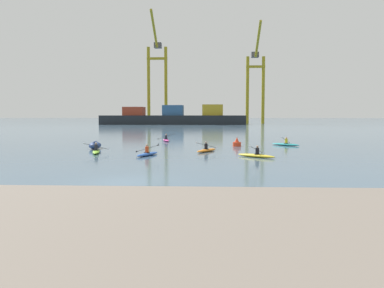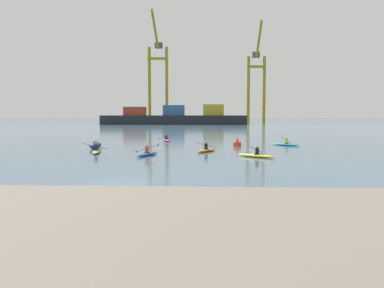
{
  "view_description": "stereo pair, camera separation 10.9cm",
  "coord_description": "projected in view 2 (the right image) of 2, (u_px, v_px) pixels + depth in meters",
  "views": [
    {
      "loc": [
        4.15,
        -19.18,
        3.39
      ],
      "look_at": [
        2.5,
        17.71,
        0.6
      ],
      "focal_mm": 36.23,
      "sensor_mm": 36.0,
      "label": 1
    },
    {
      "loc": [
        4.26,
        -19.18,
        3.39
      ],
      "look_at": [
        2.5,
        17.71,
        0.6
      ],
      "focal_mm": 36.23,
      "sensor_mm": 36.0,
      "label": 2
    }
  ],
  "objects": [
    {
      "name": "capsized_dinghy",
      "position": [
        95.0,
        145.0,
        38.52
      ],
      "size": [
        1.32,
        2.69,
        0.76
      ],
      "color": "navy",
      "rests_on": "ground"
    },
    {
      "name": "gantry_crane_west_mid",
      "position": [
        256.0,
        78.0,
        147.02
      ],
      "size": [
        7.18,
        17.6,
        36.03
      ],
      "color": "olive",
      "rests_on": "ground"
    },
    {
      "name": "ground_plane",
      "position": [
        126.0,
        182.0,
        19.56
      ],
      "size": [
        800.0,
        800.0,
        0.0
      ],
      "primitive_type": "plane",
      "color": "#425B70"
    },
    {
      "name": "kayak_yellow",
      "position": [
        256.0,
        155.0,
        30.88
      ],
      "size": [
        3.04,
        2.58,
        1.03
      ],
      "color": "yellow",
      "rests_on": "ground"
    },
    {
      "name": "kayak_lime",
      "position": [
        96.0,
        151.0,
        34.27
      ],
      "size": [
        2.18,
        3.45,
        0.95
      ],
      "color": "#7ABC2D",
      "rests_on": "ground"
    },
    {
      "name": "kayak_orange",
      "position": [
        206.0,
        150.0,
        35.53
      ],
      "size": [
        2.14,
        3.28,
        0.95
      ],
      "color": "orange",
      "rests_on": "ground"
    },
    {
      "name": "kayak_blue",
      "position": [
        147.0,
        154.0,
        32.15
      ],
      "size": [
        2.1,
        3.41,
        0.99
      ],
      "color": "#2856B2",
      "rests_on": "ground"
    },
    {
      "name": "gantry_crane_west",
      "position": [
        158.0,
        72.0,
        149.8
      ],
      "size": [
        7.96,
        19.19,
        40.16
      ],
      "color": "olive",
      "rests_on": "ground"
    },
    {
      "name": "kayak_magenta",
      "position": [
        166.0,
        140.0,
        49.81
      ],
      "size": [
        2.15,
        3.44,
        0.99
      ],
      "color": "#C13384",
      "rests_on": "ground"
    },
    {
      "name": "kayak_teal",
      "position": [
        286.0,
        144.0,
        42.57
      ],
      "size": [
        2.93,
        2.71,
        1.09
      ],
      "color": "teal",
      "rests_on": "ground"
    },
    {
      "name": "container_barge",
      "position": [
        175.0,
        118.0,
        137.24
      ],
      "size": [
        50.7,
        10.01,
        6.98
      ],
      "color": "#1E2328",
      "rests_on": "ground"
    },
    {
      "name": "channel_buoy",
      "position": [
        237.0,
        143.0,
        41.73
      ],
      "size": [
        0.9,
        0.9,
        1.0
      ],
      "color": "red",
      "rests_on": "ground"
    }
  ]
}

